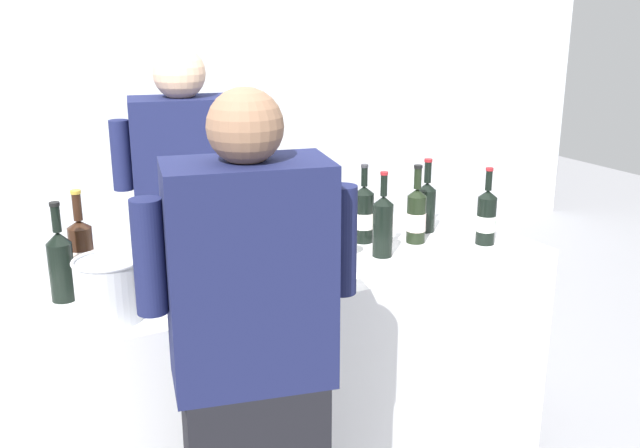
{
  "coord_description": "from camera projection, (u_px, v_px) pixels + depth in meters",
  "views": [
    {
      "loc": [
        -1.04,
        -2.29,
        1.89
      ],
      "look_at": [
        0.15,
        0.0,
        1.11
      ],
      "focal_mm": 40.51,
      "sensor_mm": 36.0,
      "label": 1
    }
  ],
  "objects": [
    {
      "name": "counter",
      "position": [
        285.0,
        383.0,
        2.82
      ],
      "size": [
        2.12,
        0.65,
        0.96
      ],
      "primitive_type": "cube",
      "color": "white",
      "rests_on": "ground_plane"
    },
    {
      "name": "wine_bottle_3",
      "position": [
        486.0,
        217.0,
        2.92
      ],
      "size": [
        0.08,
        0.08,
        0.32
      ],
      "color": "black",
      "rests_on": "counter"
    },
    {
      "name": "wine_bottle_4",
      "position": [
        82.0,
        251.0,
        2.5
      ],
      "size": [
        0.08,
        0.08,
        0.34
      ],
      "color": "black",
      "rests_on": "counter"
    },
    {
      "name": "wine_bottle_10",
      "position": [
        61.0,
        264.0,
        2.36
      ],
      "size": [
        0.08,
        0.08,
        0.33
      ],
      "color": "black",
      "rests_on": "counter"
    },
    {
      "name": "wine_bottle_2",
      "position": [
        181.0,
        265.0,
        2.34
      ],
      "size": [
        0.07,
        0.07,
        0.34
      ],
      "color": "black",
      "rests_on": "counter"
    },
    {
      "name": "wine_bottle_7",
      "position": [
        426.0,
        205.0,
        3.08
      ],
      "size": [
        0.08,
        0.08,
        0.32
      ],
      "color": "black",
      "rests_on": "counter"
    },
    {
      "name": "ice_bucket",
      "position": [
        109.0,
        289.0,
        2.22
      ],
      "size": [
        0.21,
        0.21,
        0.2
      ],
      "color": "silver",
      "rests_on": "counter"
    },
    {
      "name": "potted_shrub",
      "position": [
        244.0,
        219.0,
        4.07
      ],
      "size": [
        0.48,
        0.44,
        1.18
      ],
      "color": "brown",
      "rests_on": "ground_plane"
    },
    {
      "name": "wine_bottle_5",
      "position": [
        364.0,
        214.0,
        2.94
      ],
      "size": [
        0.08,
        0.08,
        0.32
      ],
      "color": "black",
      "rests_on": "counter"
    },
    {
      "name": "person_server",
      "position": [
        189.0,
        256.0,
        3.12
      ],
      "size": [
        0.57,
        0.33,
        1.73
      ],
      "color": "black",
      "rests_on": "ground_plane"
    },
    {
      "name": "wine_bottle_1",
      "position": [
        383.0,
        224.0,
        2.77
      ],
      "size": [
        0.08,
        0.08,
        0.34
      ],
      "color": "black",
      "rests_on": "counter"
    },
    {
      "name": "wine_glass",
      "position": [
        346.0,
        229.0,
        2.74
      ],
      "size": [
        0.08,
        0.08,
        0.17
      ],
      "color": "silver",
      "rests_on": "counter"
    },
    {
      "name": "wine_bottle_11",
      "position": [
        304.0,
        219.0,
        2.85
      ],
      "size": [
        0.08,
        0.08,
        0.36
      ],
      "color": "black",
      "rests_on": "counter"
    },
    {
      "name": "wall_back",
      "position": [
        117.0,
        82.0,
        4.75
      ],
      "size": [
        8.0,
        0.1,
        2.8
      ],
      "primitive_type": "cube",
      "color": "silver",
      "rests_on": "ground_plane"
    },
    {
      "name": "wine_bottle_9",
      "position": [
        240.0,
        266.0,
        2.38
      ],
      "size": [
        0.07,
        0.07,
        0.31
      ],
      "color": "black",
      "rests_on": "counter"
    },
    {
      "name": "person_guest",
      "position": [
        254.0,
        406.0,
        1.99
      ],
      "size": [
        0.57,
        0.32,
        1.7
      ],
      "color": "black",
      "rests_on": "ground_plane"
    },
    {
      "name": "wine_bottle_8",
      "position": [
        284.0,
        258.0,
        2.44
      ],
      "size": [
        0.08,
        0.08,
        0.34
      ],
      "color": "black",
      "rests_on": "counter"
    },
    {
      "name": "wine_bottle_6",
      "position": [
        416.0,
        215.0,
        2.94
      ],
      "size": [
        0.08,
        0.08,
        0.32
      ],
      "color": "black",
      "rests_on": "counter"
    },
    {
      "name": "wine_bottle_0",
      "position": [
        280.0,
        239.0,
        2.66
      ],
      "size": [
        0.08,
        0.08,
        0.31
      ],
      "color": "black",
      "rests_on": "counter"
    }
  ]
}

